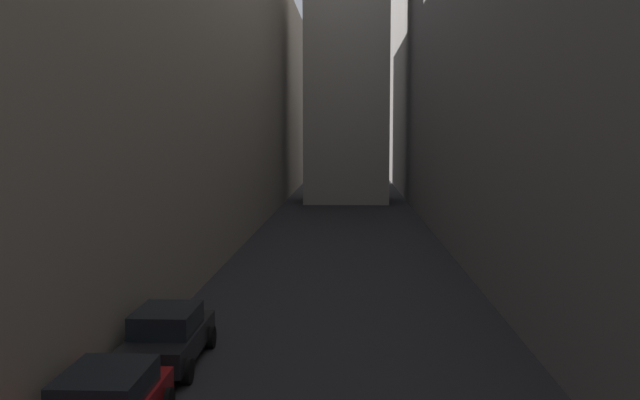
# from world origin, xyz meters

# --- Properties ---
(ground_plane) EXTENTS (264.00, 264.00, 0.00)m
(ground_plane) POSITION_xyz_m (0.00, 48.00, 0.00)
(ground_plane) COLOR #232326
(building_block_left) EXTENTS (10.49, 108.00, 19.74)m
(building_block_left) POSITION_xyz_m (-10.74, 50.00, 9.87)
(building_block_left) COLOR gray
(building_block_left) RESTS_ON ground
(building_block_right) EXTENTS (12.41, 108.00, 25.73)m
(building_block_right) POSITION_xyz_m (11.71, 50.00, 12.86)
(building_block_right) COLOR slate
(building_block_right) RESTS_ON ground
(parked_car_left_far) EXTENTS (1.88, 4.28, 1.54)m
(parked_car_left_far) POSITION_xyz_m (-4.40, 24.36, 0.79)
(parked_car_left_far) COLOR black
(parked_car_left_far) RESTS_ON ground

